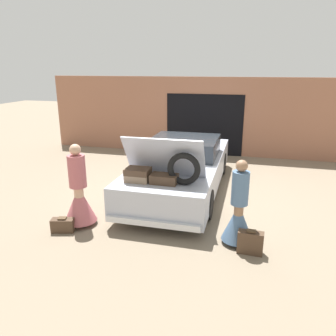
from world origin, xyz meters
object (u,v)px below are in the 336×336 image
object	(u,v)px
car	(182,167)
suitcase_beside_right_person	(250,242)
person_left	(79,197)
suitcase_beside_left_person	(63,225)
person_right	(238,215)

from	to	relation	value
car	suitcase_beside_right_person	xyz separation A→B (m)	(1.83, -2.76, -0.41)
car	person_left	bearing A→B (deg)	-122.45
person_left	suitcase_beside_left_person	distance (m)	0.63
suitcase_beside_left_person	person_right	bearing A→B (deg)	7.11
car	person_right	size ratio (longest dim) A/B	3.29
person_right	suitcase_beside_left_person	distance (m)	3.41
person_right	suitcase_beside_left_person	size ratio (longest dim) A/B	3.37
person_left	person_right	size ratio (longest dim) A/B	1.07
person_right	suitcase_beside_right_person	size ratio (longest dim) A/B	3.57
suitcase_beside_right_person	person_right	bearing A→B (deg)	128.87
car	person_left	size ratio (longest dim) A/B	3.09
suitcase_beside_left_person	car	bearing A→B (deg)	58.42
car	person_right	distance (m)	2.93
person_left	suitcase_beside_left_person	size ratio (longest dim) A/B	3.59
car	person_right	xyz separation A→B (m)	(1.58, -2.46, -0.05)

